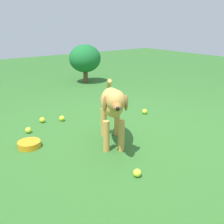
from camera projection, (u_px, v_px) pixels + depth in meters
The scene contains 9 objects.
ground at pixel (124, 137), 2.82m from camera, with size 14.00×14.00×0.00m, color #2D6026.
dog at pixel (113, 105), 2.51m from camera, with size 0.55×0.83×0.64m.
tennis_ball_0 at pixel (42, 120), 3.21m from camera, with size 0.07×0.07×0.07m, color yellow.
tennis_ball_1 at pixel (62, 118), 3.26m from camera, with size 0.07×0.07×0.07m, color #CCE12D.
tennis_ball_2 at pixel (137, 173), 2.09m from camera, with size 0.07×0.07×0.07m, color #CDDE34.
tennis_ball_3 at pixel (28, 130), 2.91m from camera, with size 0.07×0.07×0.07m, color #C0DC32.
tennis_ball_4 at pixel (145, 111), 3.51m from camera, with size 0.07×0.07×0.07m, color #CEDA31.
water_bowl at pixel (29, 144), 2.59m from camera, with size 0.22×0.22×0.06m, color orange.
shrub_far at pixel (85, 59), 5.16m from camera, with size 0.63×0.57×0.75m.
Camera 1 is at (1.64, 1.99, 1.17)m, focal length 42.45 mm.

